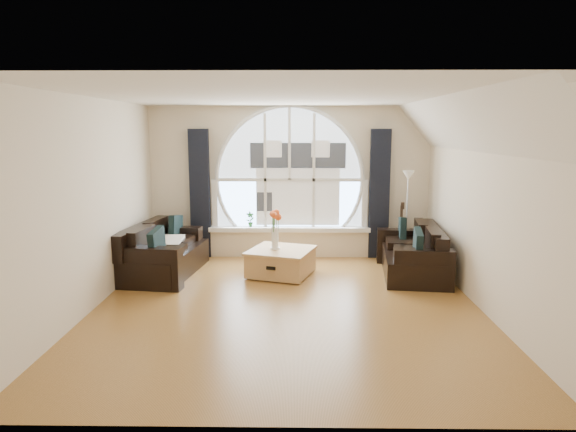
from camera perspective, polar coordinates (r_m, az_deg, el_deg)
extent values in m
cube|color=brown|center=(6.80, -0.11, -10.06)|extent=(5.00, 5.50, 0.01)
cube|color=silver|center=(6.41, -0.12, 13.30)|extent=(5.00, 5.50, 0.01)
cube|color=beige|center=(9.19, 0.17, 3.79)|extent=(5.00, 0.01, 2.70)
cube|color=beige|center=(3.77, -0.81, -4.89)|extent=(5.00, 0.01, 2.70)
cube|color=beige|center=(6.97, -21.13, 1.23)|extent=(0.01, 5.50, 2.70)
cube|color=beige|center=(6.89, 21.15, 1.14)|extent=(0.01, 5.50, 2.70)
cube|color=silver|center=(6.73, 19.24, 9.61)|extent=(0.92, 5.50, 0.72)
cube|color=silver|center=(9.14, 0.17, 5.49)|extent=(2.60, 0.06, 2.15)
cube|color=white|center=(9.22, 0.16, -1.47)|extent=(2.90, 0.22, 0.08)
cube|color=white|center=(9.11, 0.16, 5.48)|extent=(2.76, 0.08, 2.15)
cube|color=silver|center=(9.14, 1.11, 4.70)|extent=(1.70, 0.02, 1.50)
cube|color=black|center=(9.26, -9.80, 2.45)|extent=(0.35, 0.12, 2.30)
cube|color=black|center=(9.22, 10.16, 2.41)|extent=(0.35, 0.12, 2.30)
cube|color=black|center=(8.38, -13.63, -3.66)|extent=(1.13, 1.91, 0.80)
cube|color=black|center=(8.33, 13.70, -3.75)|extent=(1.06, 1.81, 0.76)
cube|color=tan|center=(8.13, -0.78, -5.03)|extent=(1.18, 1.18, 0.46)
cube|color=silver|center=(8.44, -13.59, -2.86)|extent=(0.56, 0.56, 0.10)
cube|color=white|center=(8.01, -1.47, -1.01)|extent=(0.24, 0.24, 0.70)
cube|color=#B2B2B2|center=(9.01, 13.12, -0.11)|extent=(0.24, 0.24, 1.60)
cube|color=brown|center=(9.12, 12.42, -1.70)|extent=(0.39, 0.29, 1.06)
imported|color=#1E6023|center=(9.22, -4.25, -0.36)|extent=(0.17, 0.15, 0.28)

